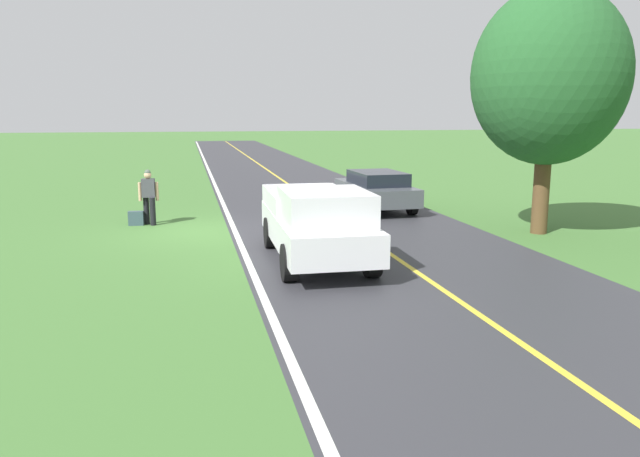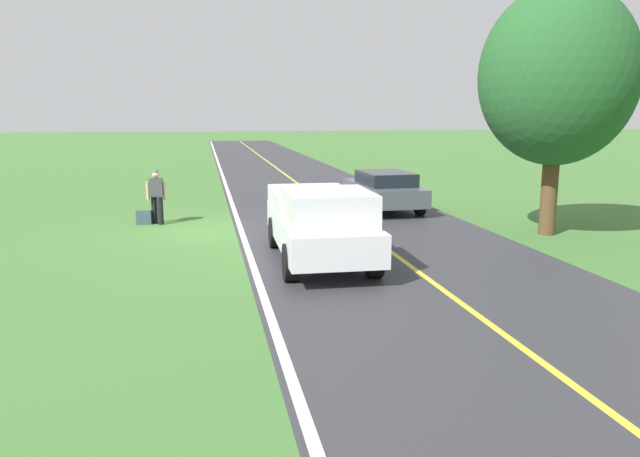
% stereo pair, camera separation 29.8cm
% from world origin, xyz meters
% --- Properties ---
extents(ground_plane, '(200.00, 200.00, 0.00)m').
position_xyz_m(ground_plane, '(0.00, 0.00, 0.00)').
color(ground_plane, '#427033').
extents(road_surface, '(7.50, 120.00, 0.00)m').
position_xyz_m(road_surface, '(-4.52, 0.00, 0.00)').
color(road_surface, '#333338').
rests_on(road_surface, ground).
extents(lane_edge_line, '(0.16, 117.60, 0.00)m').
position_xyz_m(lane_edge_line, '(-0.95, 0.00, 0.01)').
color(lane_edge_line, silver).
rests_on(lane_edge_line, ground).
extents(lane_centre_line, '(0.14, 117.60, 0.00)m').
position_xyz_m(lane_centre_line, '(-4.52, 0.00, 0.01)').
color(lane_centre_line, gold).
rests_on(lane_centre_line, ground).
extents(hitchhiker_walking, '(0.62, 0.53, 1.75)m').
position_xyz_m(hitchhiker_walking, '(1.58, -1.46, 0.98)').
color(hitchhiker_walking, black).
rests_on(hitchhiker_walking, ground).
extents(suitcase_carried, '(0.47, 0.23, 0.45)m').
position_xyz_m(suitcase_carried, '(2.01, -1.41, 0.22)').
color(suitcase_carried, '#384C56').
rests_on(suitcase_carried, ground).
extents(pickup_truck_passing, '(2.18, 5.44, 1.82)m').
position_xyz_m(pickup_truck_passing, '(-2.55, 4.58, 0.97)').
color(pickup_truck_passing, silver).
rests_on(pickup_truck_passing, ground).
extents(tree_far_side_near, '(4.32, 4.32, 6.98)m').
position_xyz_m(tree_far_side_near, '(-9.67, 2.45, 4.48)').
color(tree_far_side_near, brown).
rests_on(tree_far_side_near, ground).
extents(sedan_near_oncoming, '(2.06, 4.46, 1.41)m').
position_xyz_m(sedan_near_oncoming, '(-6.31, -2.77, 0.75)').
color(sedan_near_oncoming, '#4C5156').
rests_on(sedan_near_oncoming, ground).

